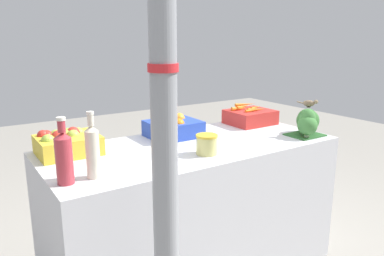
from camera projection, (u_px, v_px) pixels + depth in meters
The scene contains 10 objects.
market_table at pixel (192, 209), 2.32m from camera, with size 1.73×0.77×0.83m, color silver.
support_pole at pixel (164, 101), 1.32m from camera, with size 0.11×0.11×2.46m.
apple_crate at pixel (66, 142), 2.03m from camera, with size 0.32×0.27×0.14m.
orange_crate at pixel (173, 127), 2.38m from camera, with size 0.32×0.27×0.14m.
carrot_crate at pixel (250, 116), 2.73m from camera, with size 0.32×0.28×0.14m.
broccoli_pile at pixel (307, 122), 2.40m from camera, with size 0.24×0.22×0.18m.
juice_bottle_ruby at pixel (64, 156), 1.60m from camera, with size 0.07×0.07×0.29m.
juice_bottle_cloudy at pixel (93, 150), 1.66m from camera, with size 0.06×0.06×0.31m.
pickle_jar at pixel (207, 144), 2.02m from camera, with size 0.12×0.12×0.11m.
sparrow_bird at pixel (310, 103), 2.37m from camera, with size 0.10×0.11×0.05m.
Camera 1 is at (-1.17, -1.78, 1.45)m, focal length 35.00 mm.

